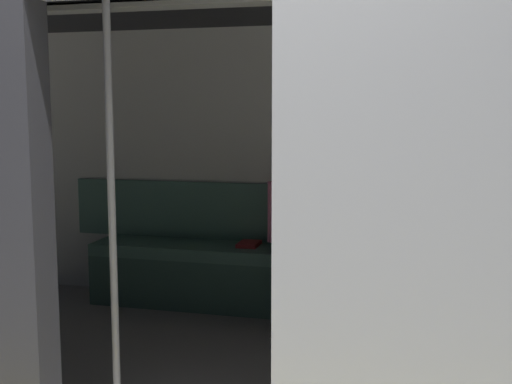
% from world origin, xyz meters
% --- Properties ---
extents(train_car, '(6.40, 2.74, 2.23)m').
position_xyz_m(train_car, '(0.06, -1.20, 1.48)').
color(train_car, '#ADAFB5').
rests_on(train_car, ground_plane).
extents(bench_seat, '(2.91, 0.44, 0.48)m').
position_xyz_m(bench_seat, '(0.00, -2.23, 0.36)').
color(bench_seat, '#4C7566').
rests_on(bench_seat, ground_plane).
extents(person_seated, '(0.55, 0.67, 1.20)m').
position_xyz_m(person_seated, '(-0.19, -2.18, 0.69)').
color(person_seated, pink).
rests_on(person_seated, ground_plane).
extents(handbag, '(0.26, 0.15, 0.17)m').
position_xyz_m(handbag, '(-0.55, -2.30, 0.56)').
color(handbag, '#262D4C').
rests_on(handbag, bench_seat).
extents(book, '(0.15, 0.22, 0.03)m').
position_xyz_m(book, '(0.26, -2.32, 0.49)').
color(book, '#B22D2D').
rests_on(book, bench_seat).
extents(grab_pole_door, '(0.04, 0.04, 2.09)m').
position_xyz_m(grab_pole_door, '(0.42, -0.46, 1.05)').
color(grab_pole_door, silver).
rests_on(grab_pole_door, ground_plane).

